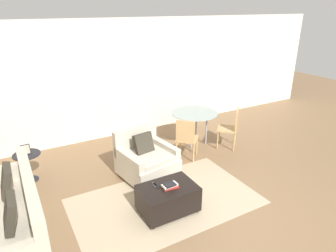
{
  "coord_description": "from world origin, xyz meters",
  "views": [
    {
      "loc": [
        -2.57,
        -2.71,
        3.0
      ],
      "look_at": [
        0.16,
        2.13,
        0.75
      ],
      "focal_mm": 32.0,
      "sensor_mm": 36.0,
      "label": 1
    }
  ],
  "objects_px": {
    "ottoman": "(168,198)",
    "dining_chair_near_left": "(186,137)",
    "book_stack": "(170,186)",
    "couch": "(11,222)",
    "armchair": "(146,160)",
    "dining_chair_near_right": "(232,126)",
    "tv_remote_secondary": "(154,185)",
    "picture_frame": "(25,150)",
    "side_table": "(28,162)",
    "tv_remote_primary": "(156,186)",
    "dining_table": "(194,116)"
  },
  "relations": [
    {
      "from": "ottoman",
      "to": "book_stack",
      "type": "bearing_deg",
      "value": -60.38
    },
    {
      "from": "couch",
      "to": "dining_table",
      "type": "xyz_separation_m",
      "value": [
        3.89,
        1.42,
        0.34
      ]
    },
    {
      "from": "ottoman",
      "to": "book_stack",
      "type": "relative_size",
      "value": 3.43
    },
    {
      "from": "armchair",
      "to": "dining_table",
      "type": "bearing_deg",
      "value": 26.07
    },
    {
      "from": "dining_table",
      "to": "picture_frame",
      "type": "bearing_deg",
      "value": 177.88
    },
    {
      "from": "book_stack",
      "to": "dining_chair_near_left",
      "type": "xyz_separation_m",
      "value": [
        1.14,
        1.32,
        0.04
      ]
    },
    {
      "from": "book_stack",
      "to": "dining_table",
      "type": "distance_m",
      "value": 2.6
    },
    {
      "from": "book_stack",
      "to": "tv_remote_secondary",
      "type": "height_order",
      "value": "book_stack"
    },
    {
      "from": "dining_chair_near_left",
      "to": "armchair",
      "type": "bearing_deg",
      "value": -169.59
    },
    {
      "from": "tv_remote_secondary",
      "to": "picture_frame",
      "type": "xyz_separation_m",
      "value": [
        -1.6,
        1.87,
        0.18
      ]
    },
    {
      "from": "armchair",
      "to": "tv_remote_primary",
      "type": "distance_m",
      "value": 1.05
    },
    {
      "from": "tv_remote_secondary",
      "to": "ottoman",
      "type": "bearing_deg",
      "value": -42.94
    },
    {
      "from": "tv_remote_primary",
      "to": "tv_remote_secondary",
      "type": "relative_size",
      "value": 1.09
    },
    {
      "from": "book_stack",
      "to": "dining_chair_near_right",
      "type": "height_order",
      "value": "dining_chair_near_right"
    },
    {
      "from": "ottoman",
      "to": "dining_chair_near_left",
      "type": "height_order",
      "value": "dining_chair_near_left"
    },
    {
      "from": "dining_chair_near_right",
      "to": "book_stack",
      "type": "bearing_deg",
      "value": -150.44
    },
    {
      "from": "tv_remote_primary",
      "to": "side_table",
      "type": "relative_size",
      "value": 0.29
    },
    {
      "from": "book_stack",
      "to": "dining_chair_near_right",
      "type": "distance_m",
      "value": 2.69
    },
    {
      "from": "couch",
      "to": "dining_chair_near_right",
      "type": "xyz_separation_m",
      "value": [
        4.49,
        0.83,
        0.2
      ]
    },
    {
      "from": "tv_remote_secondary",
      "to": "dining_chair_near_left",
      "type": "height_order",
      "value": "dining_chair_near_left"
    },
    {
      "from": "armchair",
      "to": "dining_chair_near_right",
      "type": "xyz_separation_m",
      "value": [
        2.19,
        0.18,
        0.18
      ]
    },
    {
      "from": "dining_chair_near_left",
      "to": "couch",
      "type": "bearing_deg",
      "value": -165.92
    },
    {
      "from": "dining_chair_near_right",
      "to": "tv_remote_secondary",
      "type": "bearing_deg",
      "value": -155.48
    },
    {
      "from": "couch",
      "to": "dining_chair_near_left",
      "type": "xyz_separation_m",
      "value": [
        3.3,
        0.83,
        0.2
      ]
    },
    {
      "from": "picture_frame",
      "to": "dining_chair_near_left",
      "type": "height_order",
      "value": "dining_chair_near_left"
    },
    {
      "from": "armchair",
      "to": "dining_table",
      "type": "distance_m",
      "value": 1.8
    },
    {
      "from": "tv_remote_secondary",
      "to": "dining_chair_near_left",
      "type": "relative_size",
      "value": 0.16
    },
    {
      "from": "tv_remote_primary",
      "to": "picture_frame",
      "type": "xyz_separation_m",
      "value": [
        -1.62,
        1.91,
        0.18
      ]
    },
    {
      "from": "picture_frame",
      "to": "dining_chair_near_left",
      "type": "distance_m",
      "value": 3.01
    },
    {
      "from": "couch",
      "to": "ottoman",
      "type": "distance_m",
      "value": 2.19
    },
    {
      "from": "picture_frame",
      "to": "dining_chair_near_left",
      "type": "bearing_deg",
      "value": -13.98
    },
    {
      "from": "book_stack",
      "to": "dining_table",
      "type": "relative_size",
      "value": 0.24
    },
    {
      "from": "ottoman",
      "to": "dining_table",
      "type": "xyz_separation_m",
      "value": [
        1.76,
        1.89,
        0.42
      ]
    },
    {
      "from": "armchair",
      "to": "dining_chair_near_right",
      "type": "distance_m",
      "value": 2.21
    },
    {
      "from": "armchair",
      "to": "dining_chair_near_left",
      "type": "bearing_deg",
      "value": 10.41
    },
    {
      "from": "armchair",
      "to": "tv_remote_primary",
      "type": "relative_size",
      "value": 6.7
    },
    {
      "from": "couch",
      "to": "dining_chair_near_left",
      "type": "height_order",
      "value": "couch"
    },
    {
      "from": "couch",
      "to": "armchair",
      "type": "xyz_separation_m",
      "value": [
        2.3,
        0.64,
        0.02
      ]
    },
    {
      "from": "couch",
      "to": "picture_frame",
      "type": "bearing_deg",
      "value": 76.35
    },
    {
      "from": "ottoman",
      "to": "picture_frame",
      "type": "bearing_deg",
      "value": 131.03
    },
    {
      "from": "armchair",
      "to": "dining_chair_near_left",
      "type": "height_order",
      "value": "dining_chair_near_left"
    },
    {
      "from": "dining_table",
      "to": "dining_chair_near_right",
      "type": "xyz_separation_m",
      "value": [
        0.6,
        -0.6,
        -0.14
      ]
    },
    {
      "from": "couch",
      "to": "tv_remote_secondary",
      "type": "xyz_separation_m",
      "value": [
        1.98,
        -0.32,
        0.13
      ]
    },
    {
      "from": "book_stack",
      "to": "side_table",
      "type": "distance_m",
      "value": 2.71
    },
    {
      "from": "book_stack",
      "to": "picture_frame",
      "type": "bearing_deg",
      "value": 130.88
    },
    {
      "from": "ottoman",
      "to": "picture_frame",
      "type": "height_order",
      "value": "picture_frame"
    },
    {
      "from": "side_table",
      "to": "picture_frame",
      "type": "height_order",
      "value": "picture_frame"
    },
    {
      "from": "tv_remote_secondary",
      "to": "armchair",
      "type": "bearing_deg",
      "value": 71.54
    },
    {
      "from": "ottoman",
      "to": "tv_remote_secondary",
      "type": "bearing_deg",
      "value": 137.06
    },
    {
      "from": "side_table",
      "to": "dining_chair_near_left",
      "type": "height_order",
      "value": "dining_chair_near_left"
    }
  ]
}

